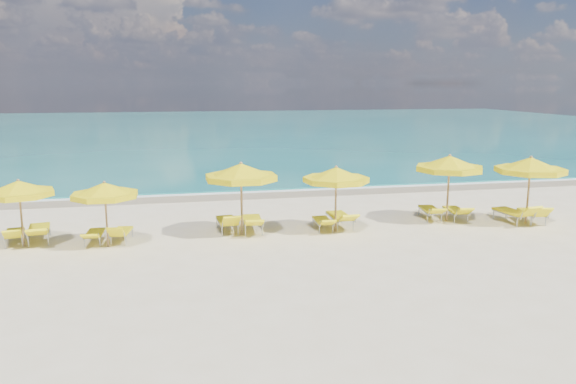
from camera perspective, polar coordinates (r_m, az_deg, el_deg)
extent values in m
plane|color=beige|center=(20.13, 0.89, -4.15)|extent=(120.00, 120.00, 0.00)
cube|color=#136F6C|center=(67.29, -8.29, 6.38)|extent=(120.00, 80.00, 0.30)
cube|color=tan|center=(27.21, -2.58, -0.17)|extent=(120.00, 2.60, 0.01)
cube|color=white|center=(27.98, -2.84, 0.14)|extent=(120.00, 1.20, 0.03)
cube|color=white|center=(36.36, -14.47, 2.32)|extent=(14.00, 0.36, 0.05)
cube|color=white|center=(44.99, 4.04, 4.24)|extent=(18.00, 0.30, 0.05)
cylinder|color=#A37C51|center=(20.15, -25.48, -2.07)|extent=(0.07, 0.07, 2.15)
cone|color=#FFEA0D|center=(19.99, -25.69, 0.45)|extent=(2.46, 2.46, 0.43)
cylinder|color=#FFEA0D|center=(20.02, -25.64, -0.14)|extent=(2.48, 2.48, 0.17)
sphere|color=#A37C51|center=(19.95, -25.75, 1.07)|extent=(0.10, 0.10, 0.10)
cylinder|color=#A37C51|center=(19.09, -17.98, -2.29)|extent=(0.07, 0.07, 2.10)
cone|color=#FFEA0D|center=(18.92, -18.14, 0.30)|extent=(2.82, 2.82, 0.42)
cylinder|color=#FFEA0D|center=(18.96, -18.10, -0.31)|extent=(2.84, 2.84, 0.17)
sphere|color=#A37C51|center=(18.88, -18.17, 0.94)|extent=(0.09, 0.09, 0.09)
cylinder|color=#A37C51|center=(19.66, -4.74, -0.83)|extent=(0.08, 0.08, 2.49)
cone|color=#FFEA0D|center=(19.47, -4.79, 2.19)|extent=(3.35, 3.35, 0.50)
cylinder|color=#FFEA0D|center=(19.51, -4.78, 1.48)|extent=(3.38, 3.38, 0.20)
sphere|color=#A37C51|center=(19.43, -4.80, 2.93)|extent=(0.11, 0.11, 0.11)
cylinder|color=#A37C51|center=(20.11, 4.87, -0.83)|extent=(0.07, 0.07, 2.30)
cone|color=#FFEA0D|center=(19.94, 4.92, 1.89)|extent=(2.88, 2.88, 0.46)
cylinder|color=#FFEA0D|center=(19.97, 4.91, 1.25)|extent=(2.91, 2.91, 0.18)
sphere|color=#A37C51|center=(19.90, 4.93, 2.56)|extent=(0.10, 0.10, 0.10)
cylinder|color=#A37C51|center=(22.40, 15.96, 0.26)|extent=(0.08, 0.08, 2.51)
cone|color=#FFEA0D|center=(22.23, 16.10, 2.93)|extent=(2.87, 2.87, 0.50)
cylinder|color=#FFEA0D|center=(22.27, 16.06, 2.31)|extent=(2.89, 2.89, 0.20)
sphere|color=#A37C51|center=(22.20, 16.13, 3.59)|extent=(0.11, 0.11, 0.11)
cylinder|color=#A37C51|center=(22.99, 23.23, 0.05)|extent=(0.08, 0.08, 2.50)
cone|color=#FFEA0D|center=(22.83, 23.43, 2.64)|extent=(2.88, 2.88, 0.50)
cylinder|color=#FFEA0D|center=(22.86, 23.38, 2.03)|extent=(2.91, 2.91, 0.20)
sphere|color=#A37C51|center=(22.80, 23.47, 3.27)|extent=(0.11, 0.11, 0.11)
cube|color=#FFEF0F|center=(20.87, -26.02, -3.75)|extent=(0.74, 1.29, 0.07)
cube|color=#FFEF0F|center=(20.02, -26.23, -3.87)|extent=(0.62, 0.60, 0.39)
cube|color=#FFEF0F|center=(20.81, -23.97, -3.43)|extent=(0.85, 1.52, 0.09)
cube|color=#FFEF0F|center=(19.78, -24.17, -3.73)|extent=(0.73, 0.75, 0.36)
cube|color=#FFEF0F|center=(19.90, -19.02, -3.95)|extent=(0.57, 1.18, 0.07)
cube|color=#FFEF0F|center=(19.08, -19.45, -4.26)|extent=(0.54, 0.56, 0.28)
cube|color=#FFEF0F|center=(19.83, -16.52, -3.84)|extent=(0.69, 1.23, 0.07)
cube|color=#FFEF0F|center=(19.04, -17.07, -3.91)|extent=(0.58, 0.53, 0.41)
cube|color=#FFEF0F|center=(20.37, -6.23, -2.89)|extent=(0.69, 1.40, 0.08)
cube|color=#FFEF0F|center=(19.43, -5.80, -2.94)|extent=(0.64, 0.59, 0.46)
cube|color=#FFEF0F|center=(20.33, -3.66, -2.82)|extent=(0.73, 1.46, 0.09)
cube|color=#FFEF0F|center=(19.32, -3.43, -3.13)|extent=(0.68, 0.69, 0.35)
cube|color=#FFEF0F|center=(20.56, 3.51, -2.87)|extent=(0.57, 1.19, 0.07)
cube|color=#FFEF0F|center=(19.74, 4.07, -3.10)|extent=(0.54, 0.55, 0.30)
cube|color=#FFEF0F|center=(20.98, 5.24, -2.41)|extent=(0.67, 1.44, 0.09)
cube|color=#FFEF0F|center=(20.01, 6.16, -2.63)|extent=(0.65, 0.66, 0.38)
cube|color=#FFEF0F|center=(22.85, 14.20, -1.70)|extent=(0.77, 1.37, 0.08)
cube|color=#FFEF0F|center=(21.97, 14.92, -1.89)|extent=(0.66, 0.67, 0.32)
cube|color=#FFEF0F|center=(23.02, 16.61, -1.75)|extent=(0.71, 1.32, 0.08)
cube|color=#FFEF0F|center=(22.19, 17.48, -1.87)|extent=(0.63, 0.62, 0.36)
cube|color=#FFEF0F|center=(23.16, 21.71, -1.86)|extent=(0.81, 1.52, 0.09)
cube|color=#FFEF0F|center=(22.39, 23.37, -1.84)|extent=(0.71, 0.66, 0.50)
cube|color=#FFEF0F|center=(23.59, 23.48, -1.89)|extent=(0.79, 1.37, 0.08)
cube|color=#FFEF0F|center=(22.78, 24.45, -1.88)|extent=(0.66, 0.61, 0.45)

